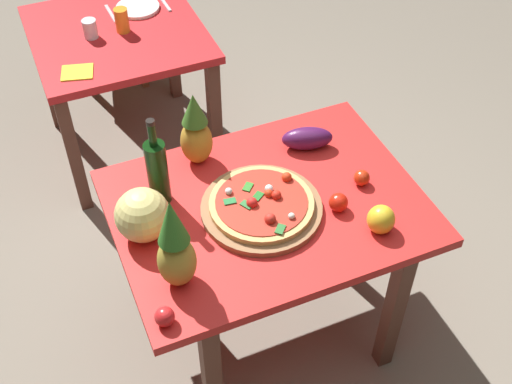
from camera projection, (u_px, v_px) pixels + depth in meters
The scene contains 21 objects.
ground_plane at pixel (265, 319), 2.91m from camera, with size 10.00×10.00×0.00m, color gray.
display_table at pixel (267, 222), 2.46m from camera, with size 1.11×0.84×0.74m.
background_table at pixel (120, 51), 3.29m from camera, with size 0.82×0.84×0.74m.
dining_chair at pixel (106, 12), 3.83m from camera, with size 0.47×0.47×0.85m.
pizza_board at pixel (261, 209), 2.35m from camera, with size 0.44×0.44×0.03m, color #8F633F.
pizza at pixel (262, 203), 2.33m from camera, with size 0.37×0.37×0.06m.
wine_bottle at pixel (157, 171), 2.30m from camera, with size 0.08×0.08×0.37m.
pineapple_left at pixel (175, 248), 2.03m from camera, with size 0.12×0.12×0.37m.
pineapple_right at pixel (196, 132), 2.45m from camera, with size 0.12×0.12×0.31m.
melon at pixel (142, 215), 2.22m from camera, with size 0.19×0.19×0.19m, color #DACC76.
bell_pepper at pixel (381, 219), 2.26m from camera, with size 0.10×0.10×0.11m, color yellow.
eggplant at pixel (307, 138), 2.57m from camera, with size 0.20×0.09×0.09m, color #4A1749.
tomato_at_corner at pixel (338, 202), 2.34m from camera, with size 0.07×0.07×0.07m, color red.
tomato_by_bottle at pixel (165, 317), 2.01m from camera, with size 0.06×0.06×0.06m, color red.
tomato_beside_pepper at pixel (362, 178), 2.44m from camera, with size 0.06×0.06×0.06m, color red.
drinking_glass_juice at pixel (122, 20), 3.16m from camera, with size 0.07×0.07×0.12m, color orange.
drinking_glass_water at pixel (90, 29), 3.13m from camera, with size 0.07×0.07×0.09m, color silver.
dinner_plate at pixel (138, 7), 3.35m from camera, with size 0.22×0.22×0.02m, color white.
fork_utensil at pixel (111, 14), 3.31m from camera, with size 0.02×0.18×0.01m, color silver.
knife_utensil at pixel (164, 3), 3.39m from camera, with size 0.02×0.18×0.01m, color silver.
napkin_folded at pixel (77, 72), 2.96m from camera, with size 0.14×0.12×0.01m, color yellow.
Camera 1 is at (-0.68, -1.50, 2.46)m, focal length 46.30 mm.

